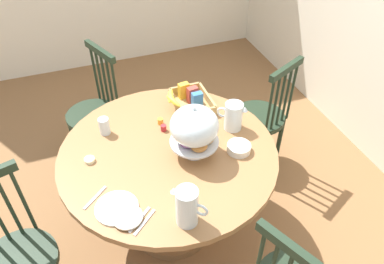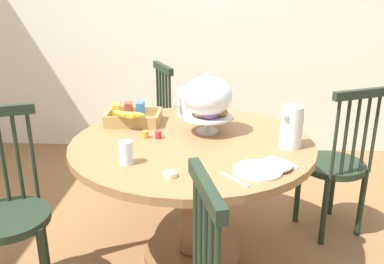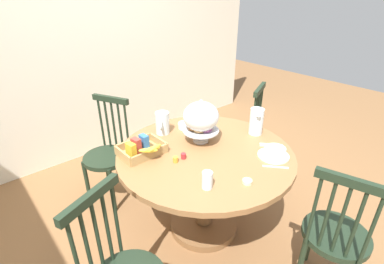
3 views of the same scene
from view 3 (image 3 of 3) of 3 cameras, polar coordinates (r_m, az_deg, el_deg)
ground_plane at (r=2.53m, az=1.95°, el=-18.87°), size 10.00×10.00×0.00m
wall_back at (r=3.37m, az=-20.22°, el=16.68°), size 4.80×0.06×2.60m
dining_table at (r=2.20m, az=2.58°, el=-8.21°), size 1.29×1.29×0.74m
windsor_chair_near_window at (r=2.69m, az=-16.45°, el=-4.62°), size 0.44×0.44×0.97m
windsor_chair_facing_door at (r=2.05m, az=26.67°, el=-18.29°), size 0.42×0.42×0.97m
windsor_chair_far_side at (r=3.02m, az=9.92°, el=-0.24°), size 0.44×0.44×0.97m
pastry_stand_with_dome at (r=2.14m, az=1.79°, el=2.78°), size 0.28×0.28×0.34m
orange_juice_pitcher at (r=2.33m, az=-5.91°, el=1.64°), size 0.15×0.16×0.18m
milk_pitcher at (r=2.36m, az=12.70°, el=1.87°), size 0.15×0.16×0.22m
cereal_basket at (r=2.07m, az=-10.05°, el=-3.32°), size 0.32×0.30×0.12m
china_plate_large at (r=2.11m, az=15.93°, el=-4.55°), size 0.22×0.22×0.01m
china_plate_small at (r=2.18m, az=16.36°, el=-3.16°), size 0.15×0.15×0.01m
cereal_bowl at (r=2.43m, az=-1.14°, el=1.31°), size 0.14×0.14×0.04m
drinking_glass at (r=1.71m, az=3.07°, el=-9.57°), size 0.06×0.06×0.11m
butter_dish at (r=1.80m, az=10.98°, el=-9.70°), size 0.06×0.06×0.02m
jam_jar_strawberry at (r=2.00m, az=-1.72°, el=-4.80°), size 0.04×0.04×0.04m
jam_jar_apricot at (r=1.96m, az=-3.30°, el=-5.50°), size 0.04×0.04×0.04m
table_knife at (r=2.23m, az=15.56°, el=-2.76°), size 0.12×0.14×0.01m
dinner_fork at (r=2.26m, az=15.49°, el=-2.38°), size 0.12×0.14×0.01m
soup_spoon at (r=1.99m, az=16.33°, el=-6.71°), size 0.12×0.14×0.01m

